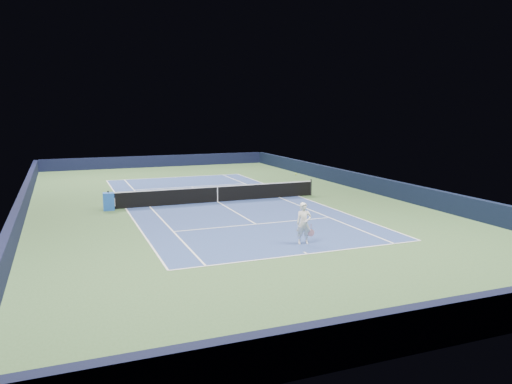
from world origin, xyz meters
name	(u,v)px	position (x,y,z in m)	size (l,w,h in m)	color
ground	(218,202)	(0.00, 0.00, 0.00)	(40.00, 40.00, 0.00)	#37562F
wall_far	(157,161)	(0.00, 19.82, 0.55)	(22.00, 0.35, 1.10)	black
wall_near	(458,320)	(0.00, -19.82, 0.55)	(22.00, 0.35, 1.10)	black
wall_right	(368,183)	(10.82, 0.00, 0.55)	(0.35, 40.00, 1.10)	black
wall_left	(22,206)	(-10.82, 0.00, 0.55)	(0.35, 40.00, 1.10)	black
court_surface	(218,202)	(0.00, 0.00, 0.00)	(10.97, 23.77, 0.01)	navy
baseline_far	(175,177)	(0.00, 11.88, 0.01)	(10.97, 0.08, 0.00)	white
baseline_near	(307,254)	(0.00, -11.88, 0.01)	(10.97, 0.08, 0.00)	white
sideline_doubles_right	(298,196)	(5.49, 0.00, 0.01)	(0.08, 23.77, 0.00)	white
sideline_doubles_left	(126,208)	(-5.49, 0.00, 0.01)	(0.08, 23.77, 0.00)	white
sideline_singles_right	(279,197)	(4.12, 0.00, 0.01)	(0.08, 23.77, 0.00)	white
sideline_singles_left	(150,207)	(-4.12, 0.00, 0.01)	(0.08, 23.77, 0.00)	white
service_line_far	(192,187)	(0.00, 6.40, 0.01)	(8.23, 0.08, 0.00)	white
service_line_near	(256,224)	(0.00, -6.40, 0.01)	(8.23, 0.08, 0.00)	white
center_service_line	(218,202)	(0.00, 0.00, 0.01)	(0.08, 12.80, 0.00)	white
center_mark_far	(176,177)	(0.00, 11.73, 0.01)	(0.08, 0.30, 0.00)	white
center_mark_near	(306,253)	(0.00, -11.73, 0.01)	(0.08, 0.30, 0.00)	white
tennis_net	(217,194)	(0.00, 0.00, 0.50)	(12.90, 0.10, 1.07)	black
sponsor_cube	(109,201)	(-6.40, -0.13, 0.49)	(0.65, 0.61, 0.98)	#1E51B4
tennis_player	(304,223)	(0.55, -10.47, 0.88)	(0.83, 1.30, 2.86)	white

